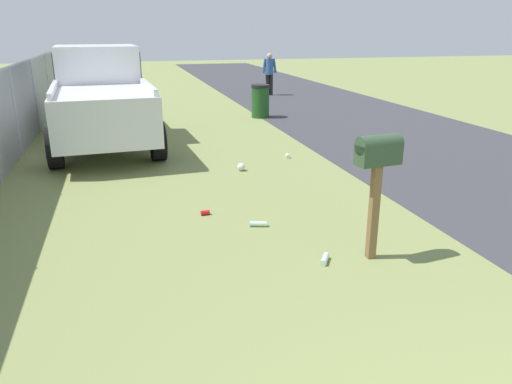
% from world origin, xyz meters
% --- Properties ---
extents(mailbox, '(0.27, 0.51, 1.40)m').
position_xyz_m(mailbox, '(4.32, -0.55, 1.12)').
color(mailbox, brown).
rests_on(mailbox, ground).
extents(pickup_truck, '(5.44, 2.39, 2.09)m').
position_xyz_m(pickup_truck, '(11.18, 2.47, 1.10)').
color(pickup_truck, silver).
rests_on(pickup_truck, ground).
extents(trash_bin, '(0.53, 0.53, 0.93)m').
position_xyz_m(trash_bin, '(13.44, -1.80, 0.47)').
color(trash_bin, '#1E4C1E').
rests_on(trash_bin, ground).
extents(pedestrian, '(0.30, 0.56, 1.56)m').
position_xyz_m(pedestrian, '(18.12, -3.46, 0.90)').
color(pedestrian, black).
rests_on(pedestrian, ground).
extents(fence_section, '(17.86, 0.07, 1.77)m').
position_xyz_m(fence_section, '(9.04, 4.08, 0.96)').
color(fence_section, '#9EA3A8').
rests_on(fence_section, ground).
extents(litter_bottle_far_scatter, '(0.22, 0.18, 0.07)m').
position_xyz_m(litter_bottle_far_scatter, '(4.34, -0.01, 0.04)').
color(litter_bottle_far_scatter, '#B2D8BF').
rests_on(litter_bottle_far_scatter, ground).
extents(litter_cup_midfield_a, '(0.11, 0.10, 0.08)m').
position_xyz_m(litter_cup_midfield_a, '(8.79, -1.08, 0.04)').
color(litter_cup_midfield_a, white).
rests_on(litter_cup_midfield_a, ground).
extents(litter_can_by_mailbox, '(0.07, 0.12, 0.07)m').
position_xyz_m(litter_can_by_mailbox, '(6.11, 1.03, 0.03)').
color(litter_can_by_mailbox, red).
rests_on(litter_can_by_mailbox, ground).
extents(litter_bag_near_hydrant, '(0.14, 0.14, 0.14)m').
position_xyz_m(litter_bag_near_hydrant, '(8.14, 0.03, 0.07)').
color(litter_bag_near_hydrant, silver).
rests_on(litter_bag_near_hydrant, ground).
extents(litter_bottle_midfield_b, '(0.13, 0.23, 0.07)m').
position_xyz_m(litter_bottle_midfield_b, '(5.52, 0.43, 0.04)').
color(litter_bottle_midfield_b, '#B2D8BF').
rests_on(litter_bottle_midfield_b, ground).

